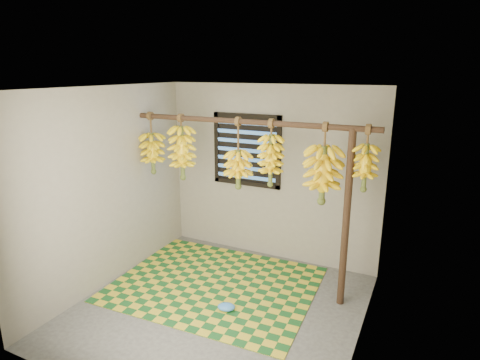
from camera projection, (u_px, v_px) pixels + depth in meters
The scene contains 16 objects.
floor at pixel (219, 308), 4.48m from camera, with size 3.00×3.00×0.01m, color #494949.
ceiling at pixel (215, 88), 3.84m from camera, with size 3.00×3.00×0.01m, color silver.
wall_back at pixel (271, 174), 5.47m from camera, with size 3.00×0.01×2.40m, color gray.
wall_left at pixel (107, 188), 4.80m from camera, with size 0.01×3.00×2.40m, color gray.
wall_right at pixel (366, 231), 3.53m from camera, with size 0.01×3.00×2.40m, color gray.
window at pixel (247, 150), 5.51m from camera, with size 1.00×0.04×1.00m.
hanging_pole at pixel (246, 122), 4.55m from camera, with size 0.06×0.06×3.00m, color #3E291C.
support_post at pixel (346, 221), 4.32m from camera, with size 0.08×0.08×2.00m, color #3E291C.
woven_mat at pixel (215, 284), 4.97m from camera, with size 2.39×1.91×0.01m, color #185321.
plastic_bag at pixel (226, 307), 4.41m from camera, with size 0.20×0.14×0.08m, color #3B81DE.
banana_bunch_a at pixel (153, 153), 5.25m from camera, with size 0.32×0.32×0.81m.
banana_bunch_b at pixel (182, 153), 5.04m from camera, with size 0.33×0.33×0.83m.
banana_bunch_c at pixel (238, 169), 4.75m from camera, with size 0.32×0.32×0.85m.
banana_bunch_d at pixel (271, 160), 4.53m from camera, with size 0.29×0.29×0.77m.
banana_bunch_e at pixel (323, 175), 4.31m from camera, with size 0.40×0.40×0.89m.
banana_bunch_f at pixel (365, 168), 4.09m from camera, with size 0.26×0.26×0.69m.
Camera 1 is at (1.94, -3.43, 2.58)m, focal length 30.00 mm.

